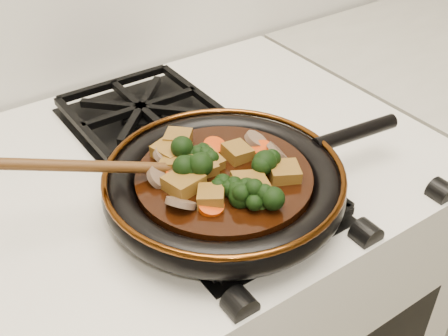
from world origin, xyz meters
TOP-DOWN VIEW (x-y plane):
  - burner_grate_front at (0.00, 1.55)m, footprint 0.23×0.23m
  - burner_grate_back at (0.00, 1.83)m, footprint 0.23×0.23m
  - skillet at (-0.02, 1.56)m, footprint 0.45×0.32m
  - braising_sauce at (-0.02, 1.56)m, footprint 0.23×0.23m
  - tofu_cube_0 at (-0.08, 1.57)m, footprint 0.05×0.05m
  - tofu_cube_1 at (-0.06, 1.52)m, footprint 0.05×0.05m
  - tofu_cube_2 at (0.04, 1.51)m, footprint 0.05×0.05m
  - tofu_cube_3 at (-0.06, 1.61)m, footprint 0.05×0.05m
  - tofu_cube_4 at (-0.01, 1.51)m, footprint 0.06×0.05m
  - tofu_cube_5 at (0.02, 1.58)m, footprint 0.03×0.04m
  - tofu_cube_6 at (-0.03, 1.59)m, footprint 0.04×0.04m
  - tofu_cube_7 at (-0.04, 1.58)m, footprint 0.04×0.04m
  - tofu_cube_8 at (-0.05, 1.64)m, footprint 0.05×0.05m
  - tofu_cube_9 at (-0.03, 1.65)m, footprint 0.06×0.06m
  - broccoli_floret_0 at (0.03, 1.54)m, footprint 0.08×0.09m
  - broccoli_floret_1 at (-0.03, 1.53)m, footprint 0.08×0.08m
  - broccoli_floret_2 at (-0.03, 1.51)m, footprint 0.09×0.08m
  - broccoli_floret_3 at (-0.02, 1.59)m, footprint 0.08×0.08m
  - broccoli_floret_4 at (-0.04, 1.61)m, footprint 0.08×0.08m
  - broccoli_floret_5 at (-0.02, 1.48)m, footprint 0.08×0.08m
  - broccoli_floret_6 at (-0.06, 1.58)m, footprint 0.07×0.06m
  - carrot_coin_0 at (-0.07, 1.51)m, footprint 0.03×0.03m
  - carrot_coin_1 at (0.06, 1.57)m, footprint 0.03×0.03m
  - carrot_coin_2 at (-0.07, 1.59)m, footprint 0.03×0.03m
  - carrot_coin_3 at (0.03, 1.59)m, footprint 0.03×0.03m
  - carrot_coin_4 at (0.01, 1.62)m, footprint 0.03×0.03m
  - mushroom_slice_0 at (-0.06, 1.63)m, footprint 0.05×0.05m
  - mushroom_slice_1 at (0.07, 1.55)m, footprint 0.04×0.04m
  - mushroom_slice_2 at (0.06, 1.59)m, footprint 0.05×0.05m
  - mushroom_slice_3 at (-0.09, 1.60)m, footprint 0.05×0.05m
  - mushroom_slice_4 at (-0.10, 1.54)m, footprint 0.05×0.05m
  - wooden_spoon at (-0.13, 1.62)m, footprint 0.16×0.08m

SIDE VIEW (x-z plane):
  - burner_grate_front at x=0.00m, z-range 0.90..0.93m
  - burner_grate_back at x=0.00m, z-range 0.90..0.93m
  - skillet at x=-0.02m, z-range 0.92..0.97m
  - braising_sauce at x=-0.02m, z-range 0.94..0.96m
  - carrot_coin_0 at x=-0.07m, z-range 0.96..0.97m
  - carrot_coin_1 at x=0.06m, z-range 0.96..0.97m
  - carrot_coin_2 at x=-0.07m, z-range 0.96..0.97m
  - carrot_coin_3 at x=0.03m, z-range 0.96..0.97m
  - carrot_coin_4 at x=0.01m, z-range 0.96..0.97m
  - mushroom_slice_0 at x=-0.06m, z-range 0.95..0.98m
  - mushroom_slice_1 at x=0.07m, z-range 0.95..0.98m
  - mushroom_slice_2 at x=0.06m, z-range 0.95..0.98m
  - mushroom_slice_3 at x=-0.09m, z-range 0.95..0.98m
  - mushroom_slice_4 at x=-0.10m, z-range 0.95..0.98m
  - tofu_cube_3 at x=-0.06m, z-range 0.95..0.98m
  - tofu_cube_7 at x=-0.04m, z-range 0.95..0.98m
  - tofu_cube_5 at x=0.02m, z-range 0.96..0.98m
  - tofu_cube_2 at x=0.04m, z-range 0.96..0.98m
  - tofu_cube_1 at x=-0.06m, z-range 0.95..0.98m
  - tofu_cube_6 at x=-0.03m, z-range 0.95..0.98m
  - tofu_cube_0 at x=-0.08m, z-range 0.95..0.98m
  - tofu_cube_8 at x=-0.05m, z-range 0.95..0.98m
  - broccoli_floret_1 at x=-0.03m, z-range 0.93..1.00m
  - tofu_cube_9 at x=-0.03m, z-range 0.95..0.98m
  - tofu_cube_4 at x=-0.01m, z-range 0.95..0.98m
  - broccoli_floret_3 at x=-0.02m, z-range 0.94..1.00m
  - broccoli_floret_2 at x=-0.03m, z-range 0.94..1.00m
  - broccoli_floret_4 at x=-0.04m, z-range 0.94..1.01m
  - broccoli_floret_5 at x=-0.02m, z-range 0.94..1.00m
  - broccoli_floret_0 at x=0.03m, z-range 0.94..1.01m
  - broccoli_floret_6 at x=-0.06m, z-range 0.94..1.00m
  - wooden_spoon at x=-0.13m, z-range 0.86..1.10m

